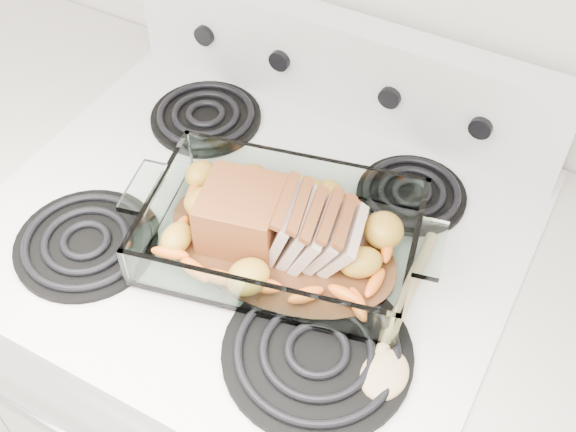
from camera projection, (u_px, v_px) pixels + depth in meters
The scene contains 6 objects.
electric_range at pixel (262, 370), 1.43m from camera, with size 0.78×0.70×1.12m.
counter_left at pixel (12, 249), 1.65m from camera, with size 0.58×0.68×0.93m.
baking_dish at pixel (281, 238), 1.03m from camera, with size 0.38×0.25×0.07m.
pork_roast at pixel (267, 218), 1.01m from camera, with size 0.23×0.11×0.09m.
roast_vegetables at pixel (291, 217), 1.05m from camera, with size 0.35×0.19×0.04m.
wooden_spoon at pixel (395, 338), 0.94m from camera, with size 0.07×0.28×0.02m.
Camera 1 is at (0.39, 1.05, 1.76)m, focal length 45.00 mm.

